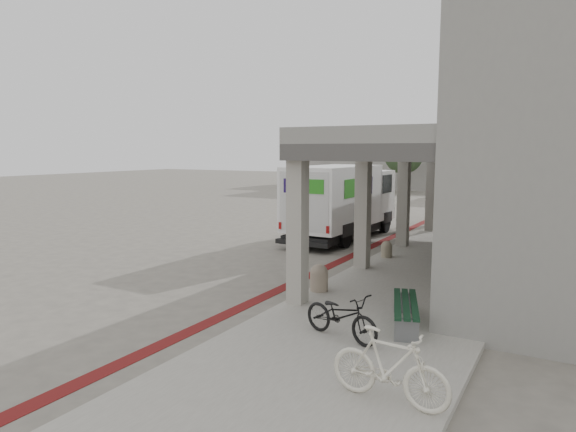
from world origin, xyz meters
The scene contains 14 objects.
ground centered at (0.00, 0.00, 0.00)m, with size 120.00×120.00×0.00m, color #666058.
bike_lane_stripe centered at (1.00, 2.00, 0.01)m, with size 0.35×40.00×0.01m, color maroon.
sidewalk centered at (4.00, 0.00, 0.06)m, with size 4.40×28.00×0.12m, color gray.
transit_building centered at (6.83, 4.50, 3.40)m, with size 7.60×17.00×7.00m.
distant_backdrop centered at (-2.84, 35.89, 2.70)m, with size 28.00×10.00×6.50m.
tree_left centered at (-5.00, 28.00, 3.18)m, with size 3.20×3.20×4.80m.
tree_mid centered at (2.00, 30.00, 3.18)m, with size 3.20×3.20×4.80m.
fedex_truck centered at (-0.68, 5.45, 1.57)m, with size 2.33×6.94×2.94m.
bench centered at (4.70, -3.86, 0.46)m, with size 1.05×2.08×0.48m.
bollard_near centered at (2.10, -2.38, 0.45)m, with size 0.44×0.44×0.66m.
bollard_far centered at (2.27, 2.24, 0.39)m, with size 0.35×0.35×0.53m.
utility_cabinet centered at (5.00, 2.78, 0.60)m, with size 0.43×0.57×0.95m, color slate.
bicycle_black centered at (3.86, -5.09, 0.56)m, with size 0.58×1.66×0.87m, color black.
bicycle_cream centered at (5.40, -7.00, 0.64)m, with size 0.49×1.72×1.03m, color silver.
Camera 1 is at (7.45, -13.44, 3.55)m, focal length 32.00 mm.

